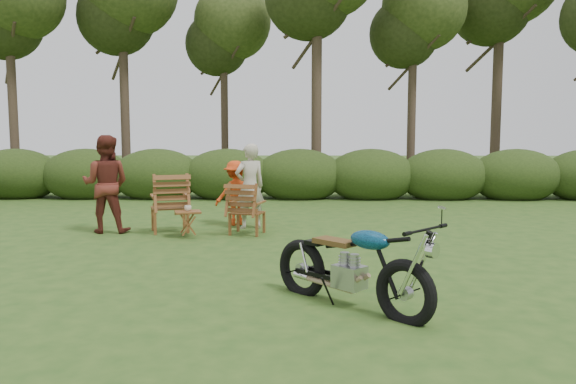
{
  "coord_description": "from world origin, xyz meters",
  "views": [
    {
      "loc": [
        0.0,
        -6.62,
        1.81
      ],
      "look_at": [
        -0.18,
        2.05,
        0.9
      ],
      "focal_mm": 35.0,
      "sensor_mm": 36.0,
      "label": 1
    }
  ],
  "objects_px": {
    "side_table": "(188,224)",
    "adult_a": "(250,228)",
    "cup": "(188,208)",
    "adult_b": "(107,232)",
    "motorcycle": "(349,306)",
    "lawn_chair_left": "(170,232)",
    "child": "(236,225)",
    "lawn_chair_right": "(247,234)"
  },
  "relations": [
    {
      "from": "adult_a",
      "to": "adult_b",
      "type": "xyz_separation_m",
      "value": [
        -2.58,
        -0.5,
        0.0
      ]
    },
    {
      "from": "adult_a",
      "to": "adult_b",
      "type": "bearing_deg",
      "value": -15.86
    },
    {
      "from": "cup",
      "to": "adult_a",
      "type": "bearing_deg",
      "value": 45.05
    },
    {
      "from": "child",
      "to": "lawn_chair_right",
      "type": "bearing_deg",
      "value": 76.64
    },
    {
      "from": "lawn_chair_left",
      "to": "adult_a",
      "type": "bearing_deg",
      "value": 176.74
    },
    {
      "from": "lawn_chair_left",
      "to": "adult_a",
      "type": "relative_size",
      "value": 0.66
    },
    {
      "from": "cup",
      "to": "adult_b",
      "type": "height_order",
      "value": "adult_b"
    },
    {
      "from": "motorcycle",
      "to": "adult_b",
      "type": "relative_size",
      "value": 1.09
    },
    {
      "from": "side_table",
      "to": "adult_a",
      "type": "distance_m",
      "value": 1.43
    },
    {
      "from": "lawn_chair_right",
      "to": "adult_a",
      "type": "height_order",
      "value": "adult_a"
    },
    {
      "from": "cup",
      "to": "child",
      "type": "relative_size",
      "value": 0.1
    },
    {
      "from": "lawn_chair_left",
      "to": "side_table",
      "type": "bearing_deg",
      "value": 108.12
    },
    {
      "from": "cup",
      "to": "lawn_chair_left",
      "type": "bearing_deg",
      "value": 128.0
    },
    {
      "from": "lawn_chair_right",
      "to": "lawn_chair_left",
      "type": "distance_m",
      "value": 1.46
    },
    {
      "from": "lawn_chair_right",
      "to": "adult_a",
      "type": "bearing_deg",
      "value": -76.04
    },
    {
      "from": "motorcycle",
      "to": "lawn_chair_right",
      "type": "height_order",
      "value": "motorcycle"
    },
    {
      "from": "lawn_chair_left",
      "to": "adult_b",
      "type": "relative_size",
      "value": 0.6
    },
    {
      "from": "motorcycle",
      "to": "cup",
      "type": "bearing_deg",
      "value": 166.85
    },
    {
      "from": "side_table",
      "to": "child",
      "type": "distance_m",
      "value": 1.56
    },
    {
      "from": "lawn_chair_right",
      "to": "adult_a",
      "type": "xyz_separation_m",
      "value": [
        -0.0,
        0.63,
        0.0
      ]
    },
    {
      "from": "cup",
      "to": "side_table",
      "type": "bearing_deg",
      "value": -93.0
    },
    {
      "from": "lawn_chair_left",
      "to": "motorcycle",
      "type": "bearing_deg",
      "value": 104.04
    },
    {
      "from": "child",
      "to": "motorcycle",
      "type": "bearing_deg",
      "value": 77.75
    },
    {
      "from": "motorcycle",
      "to": "lawn_chair_left",
      "type": "distance_m",
      "value": 5.3
    },
    {
      "from": "lawn_chair_right",
      "to": "child",
      "type": "height_order",
      "value": "child"
    },
    {
      "from": "adult_b",
      "to": "child",
      "type": "distance_m",
      "value": 2.43
    },
    {
      "from": "cup",
      "to": "motorcycle",
      "type": "bearing_deg",
      "value": -57.44
    },
    {
      "from": "lawn_chair_left",
      "to": "child",
      "type": "height_order",
      "value": "child"
    },
    {
      "from": "lawn_chair_left",
      "to": "adult_a",
      "type": "xyz_separation_m",
      "value": [
        1.44,
        0.41,
        0.0
      ]
    },
    {
      "from": "motorcycle",
      "to": "adult_b",
      "type": "distance_m",
      "value": 5.94
    },
    {
      "from": "lawn_chair_left",
      "to": "side_table",
      "type": "relative_size",
      "value": 2.3
    },
    {
      "from": "side_table",
      "to": "motorcycle",
      "type": "bearing_deg",
      "value": -57.35
    },
    {
      "from": "motorcycle",
      "to": "cup",
      "type": "relative_size",
      "value": 15.78
    },
    {
      "from": "child",
      "to": "adult_a",
      "type": "bearing_deg",
      "value": 98.86
    },
    {
      "from": "adult_a",
      "to": "side_table",
      "type": "bearing_deg",
      "value": 18.6
    },
    {
      "from": "lawn_chair_left",
      "to": "adult_b",
      "type": "bearing_deg",
      "value": -15.05
    },
    {
      "from": "adult_b",
      "to": "side_table",
      "type": "bearing_deg",
      "value": 160.24
    },
    {
      "from": "motorcycle",
      "to": "child",
      "type": "xyz_separation_m",
      "value": [
        -1.79,
        5.22,
        0.0
      ]
    },
    {
      "from": "cup",
      "to": "adult_b",
      "type": "xyz_separation_m",
      "value": [
        -1.59,
        0.49,
        -0.52
      ]
    },
    {
      "from": "lawn_chair_right",
      "to": "cup",
      "type": "distance_m",
      "value": 1.18
    },
    {
      "from": "lawn_chair_left",
      "to": "side_table",
      "type": "height_order",
      "value": "lawn_chair_left"
    },
    {
      "from": "lawn_chair_left",
      "to": "child",
      "type": "distance_m",
      "value": 1.38
    }
  ]
}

